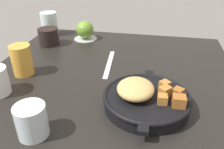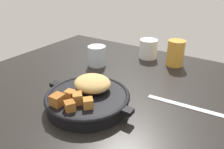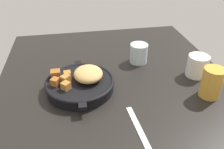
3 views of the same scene
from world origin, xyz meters
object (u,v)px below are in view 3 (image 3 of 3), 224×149
white_creamer_pitcher (197,66)px  butter_knife (141,133)px  cast_iron_skillet (81,83)px  water_glass_short (139,53)px  juice_glass_amber (212,83)px

white_creamer_pitcher → butter_knife: bearing=-49.0°
cast_iron_skillet → butter_knife: 26.71cm
water_glass_short → white_creamer_pitcher: size_ratio=0.97×
juice_glass_amber → water_glass_short: 30.06cm
water_glass_short → cast_iron_skillet: bearing=-58.2°
butter_knife → water_glass_short: (-37.23, 9.64, 3.63)cm
cast_iron_skillet → juice_glass_amber: (10.47, 40.15, 2.19)cm
butter_knife → white_creamer_pitcher: (-23.96, 27.57, 3.75)cm
cast_iron_skillet → butter_knife: size_ratio=1.26×
juice_glass_amber → white_creamer_pitcher: 12.07cm
juice_glass_amber → cast_iron_skillet: bearing=-104.6°
juice_glass_amber → water_glass_short: size_ratio=1.30×
butter_knife → juice_glass_amber: (-12.04, 26.00, 4.76)cm
butter_knife → juice_glass_amber: bearing=110.7°
juice_glass_amber → butter_knife: bearing=-65.2°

